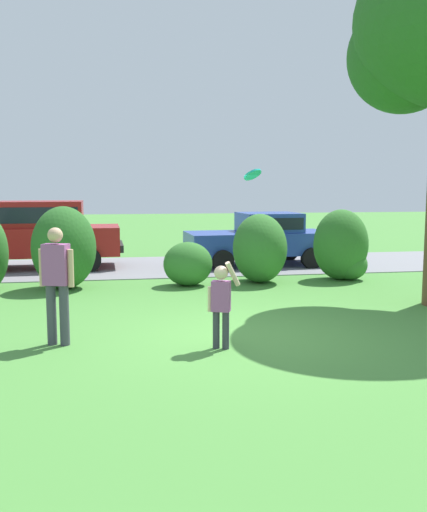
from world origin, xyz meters
TOP-DOWN VIEW (x-y plane):
  - ground_plane at (0.00, 0.00)m, footprint 80.00×80.00m
  - driveway_strip at (0.00, 7.85)m, footprint 28.00×4.40m
  - shrub_centre_left at (-3.12, 4.64)m, footprint 1.45×1.48m
  - shrub_centre at (-0.29, 4.57)m, footprint 1.16×0.98m
  - shrub_centre_right at (1.49, 4.75)m, footprint 1.31×1.52m
  - shrub_far_end at (3.64, 4.80)m, footprint 1.38×1.22m
  - parked_sedan at (2.28, 7.61)m, footprint 4.48×2.26m
  - parked_suv at (-4.12, 8.01)m, footprint 4.74×2.19m
  - child_thrower at (-0.46, -0.67)m, footprint 0.48×0.25m
  - frisbee at (0.12, -0.12)m, footprint 0.31×0.26m
  - adult_onlooker at (-2.80, -0.07)m, footprint 0.51×0.32m

SIDE VIEW (x-z plane):
  - ground_plane at x=0.00m, z-range 0.00..0.00m
  - driveway_strip at x=0.00m, z-range 0.00..0.02m
  - shrub_centre at x=-0.29m, z-range 0.00..1.04m
  - child_thrower at x=-0.46m, z-range 0.07..1.36m
  - shrub_centre_right at x=1.49m, z-range -0.05..1.63m
  - shrub_far_end at x=3.64m, z-range -0.08..1.69m
  - parked_sedan at x=2.28m, z-range 0.07..1.63m
  - shrub_centre_left at x=-3.12m, z-range 0.00..1.89m
  - adult_onlooker at x=-2.80m, z-range 0.11..1.85m
  - parked_suv at x=-4.12m, z-range 0.12..2.04m
  - frisbee at x=0.12m, z-range 2.39..2.62m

